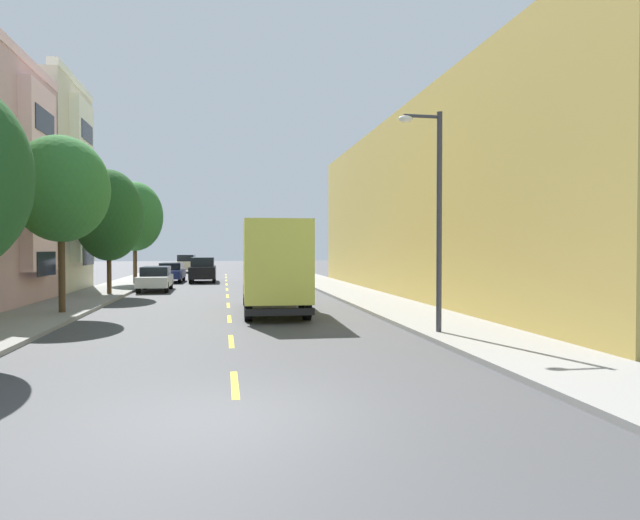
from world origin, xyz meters
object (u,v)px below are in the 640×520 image
parked_suv_champagne (187,263)px  parked_wagon_white (155,278)px  delivery_box_truck (274,263)px  street_tree_farthest (135,216)px  street_tree_third (109,215)px  moving_black_sedan (203,269)px  street_tree_second (61,189)px  parked_pickup_teal (268,266)px  parked_wagon_navy (171,272)px  street_lamp (434,204)px  parked_wagon_sky (282,271)px

parked_suv_champagne → parked_wagon_white: parked_suv_champagne is taller
parked_suv_champagne → delivery_box_truck: bearing=-81.4°
delivery_box_truck → parked_wagon_white: bearing=115.6°
street_tree_farthest → street_tree_third: bearing=-90.0°
moving_black_sedan → street_tree_farthest: bearing=-147.0°
street_tree_second → delivery_box_truck: bearing=-3.2°
street_tree_farthest → delivery_box_truck: (8.19, -18.41, -2.85)m
street_tree_farthest → parked_pickup_teal: (10.62, 14.76, -4.06)m
parked_wagon_white → street_tree_second: bearing=-99.4°
parked_suv_champagne → parked_wagon_navy: parked_suv_champagne is taller
parked_wagon_navy → street_lamp: bearing=-70.5°
street_tree_second → parked_suv_champagne: bearing=86.8°
street_lamp → delivery_box_truck: street_lamp is taller
street_tree_second → street_tree_farthest: street_tree_farthest is taller
street_tree_second → moving_black_sedan: size_ratio=1.43×
delivery_box_truck → moving_black_sedan: bearing=99.5°
street_tree_farthest → street_lamp: bearing=-63.9°
moving_black_sedan → parked_wagon_white: bearing=-106.5°
parked_suv_champagne → moving_black_sedan: (2.41, -18.12, 0.00)m
parked_pickup_teal → parked_suv_champagne: bearing=143.0°
parked_wagon_sky → parked_wagon_white: (-8.66, -8.31, 0.00)m
street_tree_second → parked_wagon_navy: (2.17, 21.48, -4.11)m
parked_suv_champagne → parked_wagon_white: 26.70m
parked_suv_champagne → parked_wagon_navy: bearing=-90.0°
delivery_box_truck → moving_black_sedan: 21.72m
street_tree_farthest → street_lamp: 28.11m
parked_wagon_navy → parked_pickup_teal: size_ratio=0.89×
street_lamp → moving_black_sedan: size_ratio=1.36×
street_tree_second → street_lamp: (12.34, -7.29, -0.99)m
parked_suv_champagne → moving_black_sedan: same height
parked_suv_champagne → parked_wagon_sky: bearing=-65.1°
parked_wagon_navy → delivery_box_truck: bearing=-74.7°
delivery_box_truck → street_lamp: bearing=-58.7°
street_tree_second → street_tree_third: bearing=90.0°
parked_wagon_sky → moving_black_sedan: size_ratio=0.99×
street_tree_third → parked_pickup_teal: (10.62, 23.73, -3.61)m
street_tree_second → parked_pickup_teal: size_ratio=1.29×
street_lamp → parked_wagon_navy: (-10.17, 28.76, -3.13)m
street_tree_second → moving_black_sedan: (4.60, 20.93, -3.93)m
street_tree_second → street_tree_farthest: (0.00, 17.95, -0.03)m
street_lamp → parked_wagon_sky: (-1.63, 27.96, -3.13)m
parked_wagon_navy → moving_black_sedan: size_ratio=0.99×
street_tree_farthest → moving_black_sedan: size_ratio=1.50×
parked_wagon_navy → parked_wagon_white: 9.12m
street_tree_third → parked_suv_champagne: size_ratio=1.40×
delivery_box_truck → parked_suv_champagne: delivery_box_truck is taller
street_lamp → parked_suv_champagne: bearing=102.4°
street_tree_second → parked_wagon_sky: 23.64m
street_lamp → parked_pickup_teal: street_lamp is taller
parked_pickup_teal → moving_black_sedan: bearing=-117.1°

